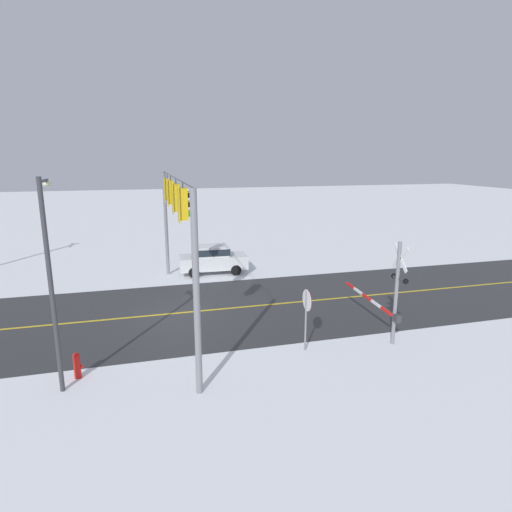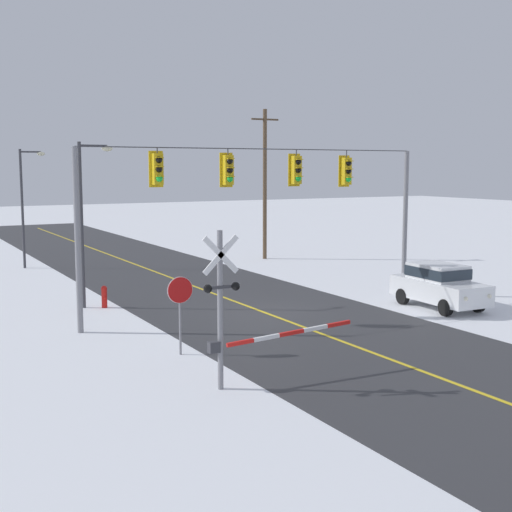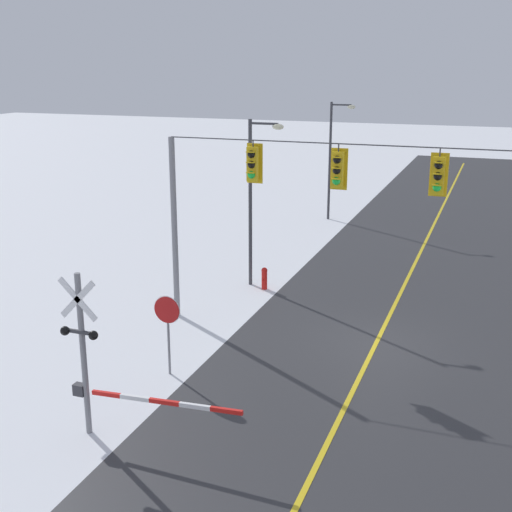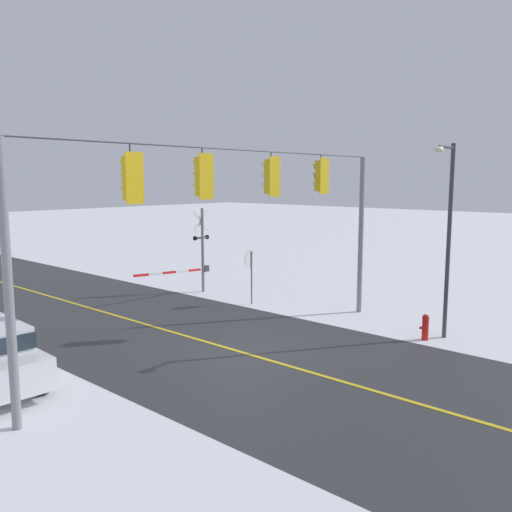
{
  "view_description": "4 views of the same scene",
  "coord_description": "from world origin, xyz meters",
  "px_view_note": "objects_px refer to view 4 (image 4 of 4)",
  "views": [
    {
      "loc": [
        -18.77,
        1.41,
        7.02
      ],
      "look_at": [
        -1.7,
        -3.23,
        2.9
      ],
      "focal_mm": 29.85,
      "sensor_mm": 36.0,
      "label": 1
    },
    {
      "loc": [
        -12.77,
        -22.85,
        5.53
      ],
      "look_at": [
        -1.93,
        -3.03,
        2.63
      ],
      "focal_mm": 48.68,
      "sensor_mm": 36.0,
      "label": 2
    },
    {
      "loc": [
        3.18,
        -19.49,
        8.49
      ],
      "look_at": [
        -3.16,
        -2.42,
        3.21
      ],
      "focal_mm": 46.65,
      "sensor_mm": 36.0,
      "label": 3
    },
    {
      "loc": [
        11.75,
        11.2,
        5.33
      ],
      "look_at": [
        -2.31,
        -1.42,
        2.65
      ],
      "focal_mm": 37.88,
      "sensor_mm": 36.0,
      "label": 4
    }
  ],
  "objects_px": {
    "stop_sign": "(251,265)",
    "streetlamp_near": "(447,223)",
    "railroad_crossing": "(197,252)",
    "fire_hydrant": "(425,326)"
  },
  "relations": [
    {
      "from": "railroad_crossing",
      "to": "streetlamp_near",
      "type": "bearing_deg",
      "value": 92.36
    },
    {
      "from": "stop_sign",
      "to": "streetlamp_near",
      "type": "distance_m",
      "value": 8.58
    },
    {
      "from": "streetlamp_near",
      "to": "fire_hydrant",
      "type": "xyz_separation_m",
      "value": [
        0.5,
        -0.36,
        -3.45
      ]
    },
    {
      "from": "stop_sign",
      "to": "fire_hydrant",
      "type": "bearing_deg",
      "value": 89.77
    },
    {
      "from": "railroad_crossing",
      "to": "streetlamp_near",
      "type": "xyz_separation_m",
      "value": [
        -0.48,
        11.74,
        1.94
      ]
    },
    {
      "from": "stop_sign",
      "to": "streetlamp_near",
      "type": "relative_size",
      "value": 0.36
    },
    {
      "from": "fire_hydrant",
      "to": "railroad_crossing",
      "type": "bearing_deg",
      "value": -90.1
    },
    {
      "from": "stop_sign",
      "to": "streetlamp_near",
      "type": "height_order",
      "value": "streetlamp_near"
    },
    {
      "from": "stop_sign",
      "to": "fire_hydrant",
      "type": "height_order",
      "value": "stop_sign"
    },
    {
      "from": "stop_sign",
      "to": "railroad_crossing",
      "type": "height_order",
      "value": "railroad_crossing"
    }
  ]
}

